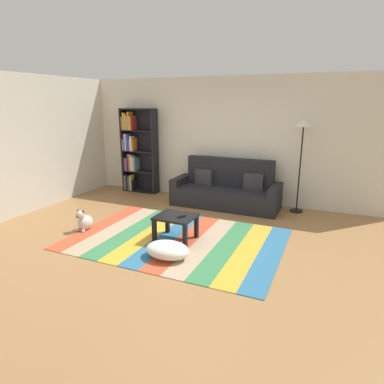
% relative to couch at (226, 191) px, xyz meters
% --- Properties ---
extents(ground_plane, '(14.00, 14.00, 0.00)m').
position_rel_couch_xyz_m(ground_plane, '(-0.16, -2.02, -0.34)').
color(ground_plane, '#9E7042').
extents(back_wall, '(6.80, 0.10, 2.70)m').
position_rel_couch_xyz_m(back_wall, '(-0.16, 0.53, 1.01)').
color(back_wall, silver).
rests_on(back_wall, ground_plane).
extents(left_wall, '(0.10, 5.50, 2.70)m').
position_rel_couch_xyz_m(left_wall, '(-3.56, -1.27, 1.01)').
color(left_wall, beige).
rests_on(left_wall, ground_plane).
extents(rug, '(3.36, 2.32, 0.01)m').
position_rel_couch_xyz_m(rug, '(-0.18, -2.05, -0.33)').
color(rug, '#C64C2D').
rests_on(rug, ground_plane).
extents(couch, '(2.26, 0.80, 1.00)m').
position_rel_couch_xyz_m(couch, '(0.00, 0.00, 0.00)').
color(couch, black).
rests_on(couch, ground_plane).
extents(bookshelf, '(0.90, 0.28, 2.02)m').
position_rel_couch_xyz_m(bookshelf, '(-2.43, 0.28, 0.65)').
color(bookshelf, black).
rests_on(bookshelf, ground_plane).
extents(coffee_table, '(0.61, 0.52, 0.41)m').
position_rel_couch_xyz_m(coffee_table, '(-0.17, -2.08, -0.00)').
color(coffee_table, black).
rests_on(coffee_table, rug).
extents(pouf, '(0.65, 0.47, 0.23)m').
position_rel_couch_xyz_m(pouf, '(0.01, -2.71, -0.21)').
color(pouf, white).
rests_on(pouf, rug).
extents(dog, '(0.22, 0.35, 0.40)m').
position_rel_couch_xyz_m(dog, '(-1.82, -2.33, -0.18)').
color(dog, beige).
rests_on(dog, ground_plane).
extents(standing_lamp, '(0.32, 0.32, 1.85)m').
position_rel_couch_xyz_m(standing_lamp, '(1.44, 0.21, 1.21)').
color(standing_lamp, black).
rests_on(standing_lamp, ground_plane).
extents(tv_remote, '(0.10, 0.15, 0.02)m').
position_rel_couch_xyz_m(tv_remote, '(-0.06, -2.10, 0.09)').
color(tv_remote, black).
rests_on(tv_remote, coffee_table).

